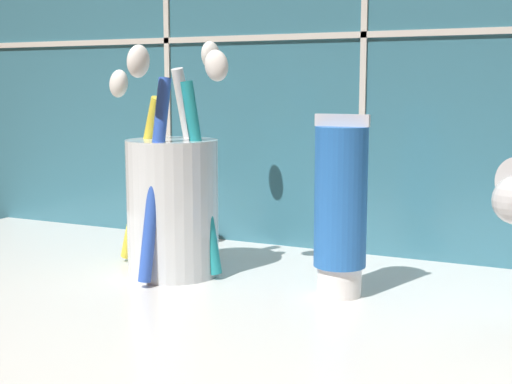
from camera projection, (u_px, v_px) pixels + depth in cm
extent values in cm
cube|color=silver|center=(259.00, 319.00, 46.13)|extent=(73.87, 33.16, 2.00)
cube|color=beige|center=(342.00, 35.00, 57.60)|extent=(83.87, 0.24, 0.50)
cylinder|color=silver|center=(173.00, 208.00, 52.57)|extent=(6.75, 6.75, 10.04)
cylinder|color=teal|center=(201.00, 179.00, 51.09)|extent=(3.11, 1.23, 13.97)
ellipsoid|color=white|center=(217.00, 66.00, 49.50)|extent=(2.14, 1.51, 2.43)
cylinder|color=white|center=(195.00, 167.00, 54.41)|extent=(1.69, 4.63, 14.97)
ellipsoid|color=white|center=(211.00, 55.00, 54.84)|extent=(1.66, 2.37, 2.54)
cylinder|color=yellow|center=(141.00, 181.00, 54.40)|extent=(5.50, 2.90, 12.97)
ellipsoid|color=white|center=(119.00, 84.00, 55.28)|extent=(2.67, 2.08, 2.65)
cylinder|color=blue|center=(155.00, 180.00, 49.54)|extent=(1.58, 3.45, 14.22)
ellipsoid|color=white|center=(137.00, 61.00, 47.21)|extent=(1.70, 2.27, 2.46)
cylinder|color=white|center=(339.00, 280.00, 47.73)|extent=(2.96, 2.96, 2.04)
cylinder|color=blue|center=(341.00, 197.00, 46.88)|extent=(3.49, 3.49, 9.28)
cube|color=silver|center=(342.00, 120.00, 46.13)|extent=(3.66, 0.36, 0.80)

